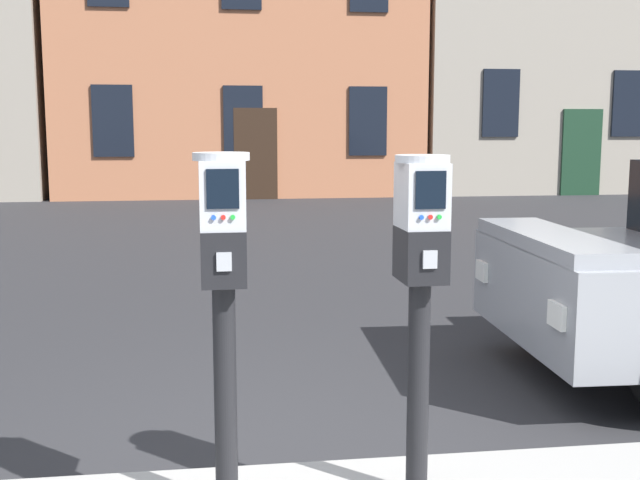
# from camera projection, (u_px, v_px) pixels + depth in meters

# --- Properties ---
(parking_meter_near_kerb) EXTENTS (0.22, 0.25, 1.42)m
(parking_meter_near_kerb) POSITION_uv_depth(u_px,v_px,m) (223.00, 268.00, 2.99)
(parking_meter_near_kerb) COLOR black
(parking_meter_near_kerb) RESTS_ON sidewalk_slab
(parking_meter_twin_adjacent) EXTENTS (0.22, 0.25, 1.41)m
(parking_meter_twin_adjacent) POSITION_uv_depth(u_px,v_px,m) (420.00, 265.00, 3.10)
(parking_meter_twin_adjacent) COLOR black
(parking_meter_twin_adjacent) RESTS_ON sidewalk_slab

